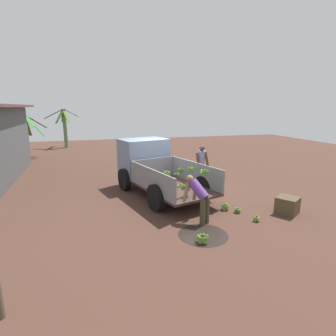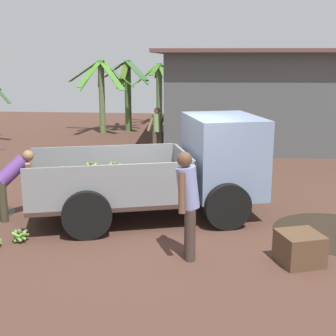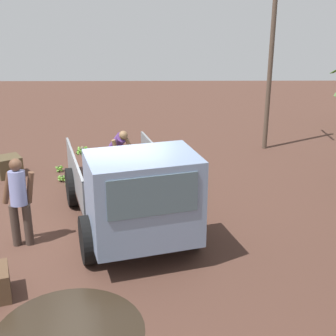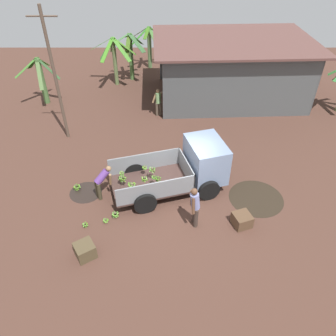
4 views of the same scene
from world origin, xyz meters
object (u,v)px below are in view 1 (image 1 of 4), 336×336
wooden_crate_1 (188,170)px  banana_bunch_on_ground_1 (202,238)px  cargo_truck (150,164)px  person_worker_loading (199,196)px  wooden_crate_0 (287,205)px  banana_bunch_on_ground_2 (257,218)px  banana_bunch_on_ground_0 (238,210)px  banana_bunch_on_ground_3 (225,206)px  person_foreground_visitor (201,163)px

wooden_crate_1 → banana_bunch_on_ground_1: bearing=163.3°
cargo_truck → wooden_crate_1: (1.64, -2.23, -0.78)m
person_worker_loading → wooden_crate_1: size_ratio=2.19×
wooden_crate_0 → banana_bunch_on_ground_1: bearing=107.1°
banana_bunch_on_ground_2 → wooden_crate_1: 5.65m
person_worker_loading → banana_bunch_on_ground_1: bearing=130.0°
banana_bunch_on_ground_0 → banana_bunch_on_ground_3: (0.32, 0.27, 0.03)m
banana_bunch_on_ground_1 → person_worker_loading: bearing=-17.0°
wooden_crate_1 → person_worker_loading: bearing=163.4°
person_foreground_visitor → wooden_crate_1: person_foreground_visitor is taller
cargo_truck → banana_bunch_on_ground_1: bearing=167.4°
wooden_crate_0 → wooden_crate_1: size_ratio=0.99×
banana_bunch_on_ground_2 → cargo_truck: bearing=30.2°
banana_bunch_on_ground_0 → banana_bunch_on_ground_2: banana_bunch_on_ground_2 is taller
person_foreground_visitor → banana_bunch_on_ground_3: person_foreground_visitor is taller
person_worker_loading → banana_bunch_on_ground_0: (0.28, -1.44, -0.69)m
banana_bunch_on_ground_1 → wooden_crate_1: 6.66m
wooden_crate_1 → cargo_truck: bearing=126.4°
banana_bunch_on_ground_2 → banana_bunch_on_ground_3: bearing=25.2°
person_worker_loading → banana_bunch_on_ground_1: person_worker_loading is taller
banana_bunch_on_ground_0 → banana_bunch_on_ground_1: (-1.44, 1.79, 0.03)m
person_worker_loading → banana_bunch_on_ground_3: (0.59, -1.17, -0.66)m
banana_bunch_on_ground_0 → person_foreground_visitor: bearing=-1.3°
cargo_truck → banana_bunch_on_ground_1: cargo_truck is taller
banana_bunch_on_ground_3 → wooden_crate_0: size_ratio=0.44×
banana_bunch_on_ground_2 → person_foreground_visitor: bearing=2.0°
banana_bunch_on_ground_1 → banana_bunch_on_ground_2: (0.73, -2.00, -0.03)m
cargo_truck → person_foreground_visitor: (-0.08, -2.19, -0.08)m
banana_bunch_on_ground_0 → wooden_crate_0: size_ratio=0.36×
banana_bunch_on_ground_0 → banana_bunch_on_ground_2: (-0.71, -0.21, 0.00)m
banana_bunch_on_ground_1 → banana_bunch_on_ground_2: 2.13m
banana_bunch_on_ground_1 → wooden_crate_1: size_ratio=0.52×
person_worker_loading → wooden_crate_1: person_worker_loading is taller
cargo_truck → banana_bunch_on_ground_3: cargo_truck is taller
banana_bunch_on_ground_3 → wooden_crate_0: bearing=-113.4°
person_foreground_visitor → person_worker_loading: 3.80m
cargo_truck → banana_bunch_on_ground_0: (-3.29, -2.12, -0.93)m
banana_bunch_on_ground_1 → banana_bunch_on_ground_3: bearing=-40.9°
person_foreground_visitor → banana_bunch_on_ground_1: size_ratio=5.38×
cargo_truck → wooden_crate_0: 5.23m
banana_bunch_on_ground_3 → person_foreground_visitor: bearing=-6.8°
banana_bunch_on_ground_0 → wooden_crate_0: bearing=-106.6°
cargo_truck → wooden_crate_0: (-3.73, -3.59, -0.76)m
banana_bunch_on_ground_2 → person_worker_loading: bearing=75.3°
banana_bunch_on_ground_2 → banana_bunch_on_ground_1: bearing=110.1°
banana_bunch_on_ground_0 → banana_bunch_on_ground_1: banana_bunch_on_ground_1 is taller
cargo_truck → person_worker_loading: cargo_truck is taller
wooden_crate_0 → wooden_crate_1: bearing=14.2°
banana_bunch_on_ground_0 → person_worker_loading: bearing=100.9°
person_foreground_visitor → wooden_crate_1: (1.73, -0.04, -0.70)m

